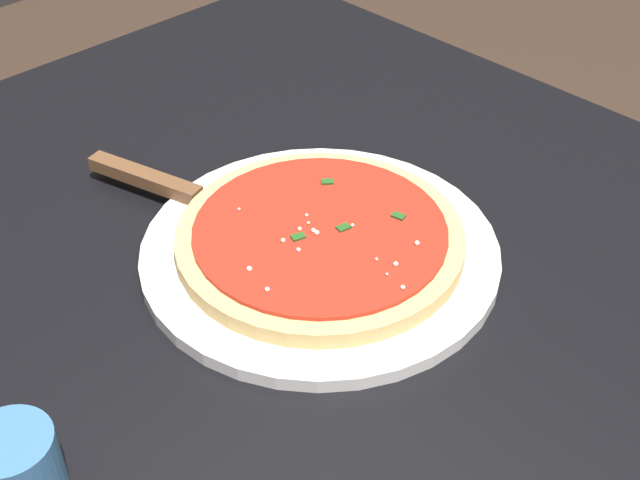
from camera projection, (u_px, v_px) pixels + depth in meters
The scene contains 5 objects.
restaurant_table at pixel (347, 391), 0.83m from camera, with size 1.13×0.88×0.77m.
serving_plate at pixel (320, 251), 0.78m from camera, with size 0.33×0.33×0.01m, color white.
pizza at pixel (320, 238), 0.77m from camera, with size 0.26×0.26×0.02m.
pizza_server at pixel (178, 191), 0.83m from camera, with size 0.22×0.10×0.01m.
cup_small_sauce at pixel (16, 467), 0.57m from camera, with size 0.06×0.06×0.06m, color teal.
Camera 1 is at (0.38, -0.41, 1.27)m, focal length 48.08 mm.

